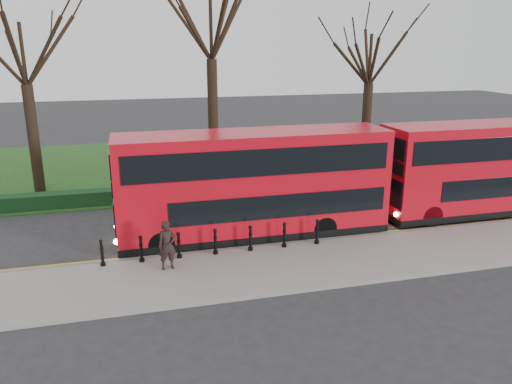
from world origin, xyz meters
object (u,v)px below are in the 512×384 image
object	(u,v)px
bus_rear	(493,168)
pedestrian	(167,245)
bus_lead	(254,185)
bollard_row	(215,242)

from	to	relation	value
bus_rear	pedestrian	size ratio (longest dim) A/B	6.14
bus_rear	bus_lead	bearing A→B (deg)	-179.04
bollard_row	bus_rear	size ratio (longest dim) A/B	0.77
bollard_row	pedestrian	world-z (taller)	pedestrian
pedestrian	bus_lead	bearing A→B (deg)	24.22
bus_lead	pedestrian	size ratio (longest dim) A/B	6.29
bus_lead	bus_rear	bearing A→B (deg)	0.96
bus_rear	pedestrian	xyz separation A→B (m)	(-16.07, -2.88, -1.19)
bollard_row	pedestrian	distance (m)	2.14
bollard_row	pedestrian	size ratio (longest dim) A/B	4.72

